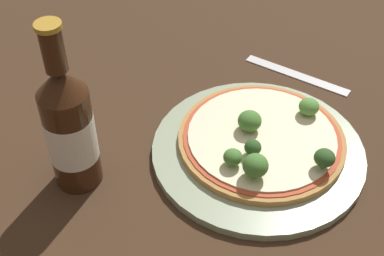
% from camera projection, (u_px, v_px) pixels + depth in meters
% --- Properties ---
extents(ground_plane, '(3.00, 3.00, 0.00)m').
position_uv_depth(ground_plane, '(256.00, 157.00, 0.76)').
color(ground_plane, '#3D2819').
extents(plate, '(0.30, 0.30, 0.01)m').
position_uv_depth(plate, '(261.00, 152.00, 0.76)').
color(plate, '#93A384').
rests_on(plate, ground_plane).
extents(pizza, '(0.24, 0.24, 0.01)m').
position_uv_depth(pizza, '(264.00, 139.00, 0.76)').
color(pizza, '#B77F42').
rests_on(pizza, plate).
extents(broccoli_floret_0, '(0.03, 0.03, 0.03)m').
position_uv_depth(broccoli_floret_0, '(309.00, 107.00, 0.78)').
color(broccoli_floret_0, '#6B8E51').
rests_on(broccoli_floret_0, pizza).
extents(broccoli_floret_1, '(0.03, 0.03, 0.02)m').
position_uv_depth(broccoli_floret_1, '(233.00, 157.00, 0.70)').
color(broccoli_floret_1, '#6B8E51').
rests_on(broccoli_floret_1, pizza).
extents(broccoli_floret_2, '(0.03, 0.03, 0.03)m').
position_uv_depth(broccoli_floret_2, '(250.00, 121.00, 0.75)').
color(broccoli_floret_2, '#6B8E51').
rests_on(broccoli_floret_2, pizza).
extents(broccoli_floret_3, '(0.02, 0.02, 0.02)m').
position_uv_depth(broccoli_floret_3, '(252.00, 147.00, 0.71)').
color(broccoli_floret_3, '#6B8E51').
rests_on(broccoli_floret_3, pizza).
extents(broccoli_floret_4, '(0.03, 0.03, 0.03)m').
position_uv_depth(broccoli_floret_4, '(255.00, 166.00, 0.68)').
color(broccoli_floret_4, '#6B8E51').
rests_on(broccoli_floret_4, pizza).
extents(broccoli_floret_5, '(0.03, 0.03, 0.03)m').
position_uv_depth(broccoli_floret_5, '(325.00, 158.00, 0.69)').
color(broccoli_floret_5, '#6B8E51').
rests_on(broccoli_floret_5, pizza).
extents(beer_bottle, '(0.06, 0.06, 0.24)m').
position_uv_depth(beer_bottle, '(69.00, 128.00, 0.67)').
color(beer_bottle, '#381E0F').
rests_on(beer_bottle, ground_plane).
extents(fork, '(0.05, 0.18, 0.00)m').
position_uv_depth(fork, '(296.00, 75.00, 0.89)').
color(fork, silver).
rests_on(fork, ground_plane).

